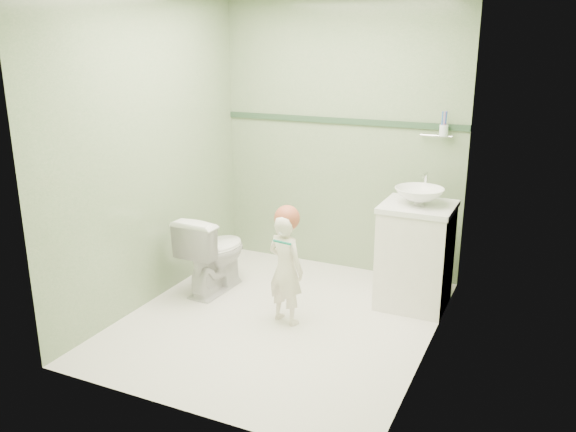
% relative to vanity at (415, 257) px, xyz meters
% --- Properties ---
extents(ground, '(2.50, 2.50, 0.00)m').
position_rel_vanity_xyz_m(ground, '(-0.84, -0.70, -0.40)').
color(ground, white).
rests_on(ground, ground).
extents(room_shell, '(2.50, 2.54, 2.40)m').
position_rel_vanity_xyz_m(room_shell, '(-0.84, -0.70, 0.80)').
color(room_shell, gray).
rests_on(room_shell, ground).
extents(trim_stripe, '(2.20, 0.02, 0.05)m').
position_rel_vanity_xyz_m(trim_stripe, '(-0.84, 0.54, 0.95)').
color(trim_stripe, '#2D4932').
rests_on(trim_stripe, room_shell).
extents(vanity, '(0.52, 0.50, 0.80)m').
position_rel_vanity_xyz_m(vanity, '(0.00, 0.00, 0.00)').
color(vanity, white).
rests_on(vanity, ground).
extents(counter, '(0.54, 0.52, 0.04)m').
position_rel_vanity_xyz_m(counter, '(0.00, 0.00, 0.41)').
color(counter, white).
rests_on(counter, vanity).
extents(basin, '(0.37, 0.37, 0.13)m').
position_rel_vanity_xyz_m(basin, '(0.00, 0.00, 0.49)').
color(basin, white).
rests_on(basin, counter).
extents(faucet, '(0.03, 0.13, 0.18)m').
position_rel_vanity_xyz_m(faucet, '(0.00, 0.19, 0.57)').
color(faucet, silver).
rests_on(faucet, counter).
extents(cup_holder, '(0.26, 0.07, 0.21)m').
position_rel_vanity_xyz_m(cup_holder, '(0.05, 0.48, 0.93)').
color(cup_holder, silver).
rests_on(cup_holder, room_shell).
extents(toilet, '(0.41, 0.67, 0.67)m').
position_rel_vanity_xyz_m(toilet, '(-1.58, -0.42, -0.07)').
color(toilet, white).
rests_on(toilet, ground).
extents(toddler, '(0.35, 0.27, 0.84)m').
position_rel_vanity_xyz_m(toddler, '(-0.79, -0.69, 0.02)').
color(toddler, silver).
rests_on(toddler, ground).
extents(hair_cap, '(0.19, 0.19, 0.19)m').
position_rel_vanity_xyz_m(hair_cap, '(-0.79, -0.67, 0.40)').
color(hair_cap, '#A85035').
rests_on(hair_cap, toddler).
extents(teal_toothbrush, '(0.11, 0.14, 0.08)m').
position_rel_vanity_xyz_m(teal_toothbrush, '(-0.75, -0.83, 0.28)').
color(teal_toothbrush, '#157E6A').
rests_on(teal_toothbrush, toddler).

